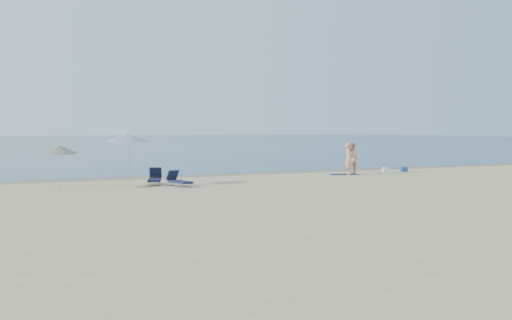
{
  "coord_description": "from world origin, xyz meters",
  "views": [
    {
      "loc": [
        -18.17,
        -13.83,
        2.75
      ],
      "look_at": [
        -3.14,
        16.0,
        1.0
      ],
      "focal_mm": 45.0,
      "sensor_mm": 36.0,
      "label": 1
    }
  ],
  "objects_px": {
    "blue_cooler": "(404,169)",
    "umbrella_near": "(127,138)",
    "person_left": "(349,159)",
    "person_right": "(351,158)"
  },
  "relations": [
    {
      "from": "person_left",
      "to": "person_right",
      "type": "relative_size",
      "value": 1.04
    },
    {
      "from": "person_right",
      "to": "umbrella_near",
      "type": "height_order",
      "value": "umbrella_near"
    },
    {
      "from": "person_left",
      "to": "blue_cooler",
      "type": "bearing_deg",
      "value": -54.92
    },
    {
      "from": "blue_cooler",
      "to": "umbrella_near",
      "type": "distance_m",
      "value": 17.52
    },
    {
      "from": "person_right",
      "to": "blue_cooler",
      "type": "distance_m",
      "value": 3.61
    },
    {
      "from": "person_left",
      "to": "umbrella_near",
      "type": "height_order",
      "value": "umbrella_near"
    },
    {
      "from": "person_left",
      "to": "person_right",
      "type": "bearing_deg",
      "value": -13.93
    },
    {
      "from": "blue_cooler",
      "to": "person_left",
      "type": "bearing_deg",
      "value": -163.91
    },
    {
      "from": "person_right",
      "to": "person_left",
      "type": "bearing_deg",
      "value": -2.97
    },
    {
      "from": "person_left",
      "to": "umbrella_near",
      "type": "bearing_deg",
      "value": 118.67
    }
  ]
}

